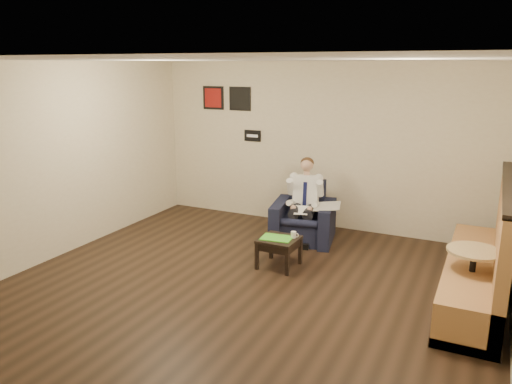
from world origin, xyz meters
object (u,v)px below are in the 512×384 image
at_px(coffee_mug, 293,235).
at_px(cafe_table, 471,280).
at_px(armchair, 304,213).
at_px(side_table, 279,252).
at_px(green_folder, 277,238).
at_px(smartphone, 287,235).
at_px(banquette, 478,242).
at_px(seated_man, 303,204).

relative_size(coffee_mug, cafe_table, 0.12).
bearing_deg(armchair, side_table, -96.96).
xyz_separation_m(side_table, coffee_mug, (0.17, 0.11, 0.25)).
distance_m(side_table, green_folder, 0.22).
relative_size(green_folder, smartphone, 3.21).
bearing_deg(green_folder, cafe_table, -4.81).
relative_size(armchair, green_folder, 2.25).
bearing_deg(coffee_mug, green_folder, -148.01).
height_order(side_table, cafe_table, cafe_table).
distance_m(smartphone, banquette, 2.46).
bearing_deg(green_folder, smartphone, 64.34).
relative_size(seated_man, smartphone, 9.60).
distance_m(seated_man, cafe_table, 2.85).
bearing_deg(smartphone, seated_man, 108.56).
bearing_deg(coffee_mug, cafe_table, -8.29).
height_order(armchair, coffee_mug, armchair).
xyz_separation_m(seated_man, coffee_mug, (0.23, -0.96, -0.16)).
relative_size(banquette, cafe_table, 3.77).
xyz_separation_m(coffee_mug, banquette, (2.32, 0.05, 0.25)).
xyz_separation_m(smartphone, banquette, (2.44, 0.01, 0.29)).
xyz_separation_m(side_table, green_folder, (-0.03, -0.02, 0.22)).
relative_size(side_table, banquette, 0.18).
bearing_deg(cafe_table, seated_man, 152.96).
relative_size(smartphone, banquette, 0.05).
relative_size(seated_man, banquette, 0.45).
xyz_separation_m(armchair, coffee_mug, (0.25, -1.07, 0.01)).
bearing_deg(side_table, seated_man, 93.18).
height_order(seated_man, cafe_table, seated_man).
xyz_separation_m(armchair, smartphone, (0.13, -1.03, -0.03)).
distance_m(seated_man, banquette, 2.71).
height_order(armchair, seated_man, seated_man).
bearing_deg(armchair, cafe_table, -39.81).
xyz_separation_m(smartphone, cafe_table, (2.42, -0.38, -0.05)).
height_order(armchair, green_folder, armchair).
bearing_deg(side_table, armchair, 93.96).
height_order(armchair, side_table, armchair).
bearing_deg(seated_man, coffee_mug, -87.39).
bearing_deg(seated_man, armchair, 90.00).
relative_size(armchair, banquette, 0.34).
distance_m(seated_man, smartphone, 0.94).
bearing_deg(armchair, coffee_mug, -87.67).
distance_m(side_table, cafe_table, 2.48).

